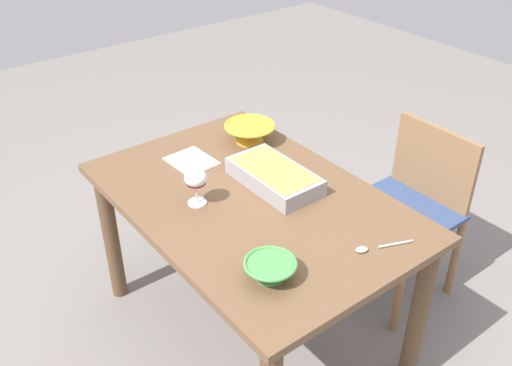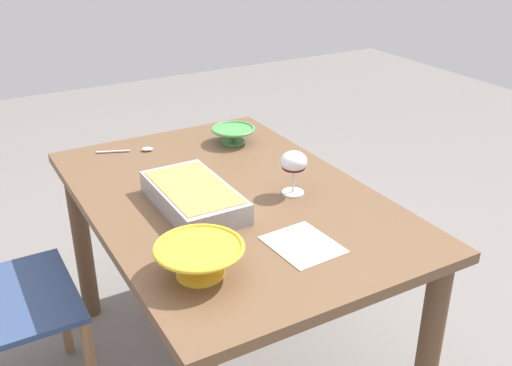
# 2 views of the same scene
# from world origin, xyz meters

# --- Properties ---
(ground_plane) EXTENTS (8.00, 8.00, 0.00)m
(ground_plane) POSITION_xyz_m (0.00, 0.00, 0.00)
(ground_plane) COLOR gray
(dining_table) EXTENTS (1.31, 0.87, 0.73)m
(dining_table) POSITION_xyz_m (0.00, 0.00, 0.61)
(dining_table) COLOR brown
(dining_table) RESTS_ON ground_plane
(wine_glass) EXTENTS (0.09, 0.09, 0.15)m
(wine_glass) POSITION_xyz_m (-0.09, -0.19, 0.83)
(wine_glass) COLOR white
(wine_glass) RESTS_ON dining_table
(casserole_dish) EXTENTS (0.39, 0.21, 0.07)m
(casserole_dish) POSITION_xyz_m (-0.02, 0.13, 0.77)
(casserole_dish) COLOR #99999E
(casserole_dish) RESTS_ON dining_table
(mixing_bowl) EXTENTS (0.23, 0.23, 0.09)m
(mixing_bowl) POSITION_xyz_m (-0.37, 0.27, 0.78)
(mixing_bowl) COLOR yellow
(mixing_bowl) RESTS_ON dining_table
(small_bowl) EXTENTS (0.17, 0.17, 0.06)m
(small_bowl) POSITION_xyz_m (0.40, -0.23, 0.76)
(small_bowl) COLOR #4C994C
(small_bowl) RESTS_ON dining_table
(serving_spoon) EXTENTS (0.10, 0.21, 0.01)m
(serving_spoon) POSITION_xyz_m (0.51, 0.14, 0.73)
(serving_spoon) COLOR silver
(serving_spoon) RESTS_ON dining_table
(napkin) EXTENTS (0.21, 0.18, 0.00)m
(napkin) POSITION_xyz_m (-0.38, -0.04, 0.73)
(napkin) COLOR beige
(napkin) RESTS_ON dining_table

